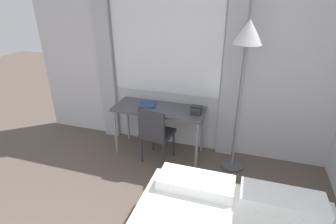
{
  "coord_description": "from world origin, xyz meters",
  "views": [
    {
      "loc": [
        0.77,
        -0.34,
        2.24
      ],
      "look_at": [
        -0.09,
        2.44,
        0.88
      ],
      "focal_mm": 28.0,
      "sensor_mm": 36.0,
      "label": 1
    }
  ],
  "objects": [
    {
      "name": "standing_lamp",
      "position": [
        0.73,
        2.78,
        1.65
      ],
      "size": [
        0.34,
        0.34,
        1.96
      ],
      "color": "#4C4C51",
      "rests_on": "ground_plane"
    },
    {
      "name": "telephone",
      "position": [
        0.19,
        2.83,
        0.78
      ],
      "size": [
        0.16,
        0.18,
        0.11
      ],
      "color": "#2D2D2D",
      "rests_on": "desk"
    },
    {
      "name": "book",
      "position": [
        -0.54,
        2.87,
        0.74
      ],
      "size": [
        0.27,
        0.26,
        0.02
      ],
      "rotation": [
        0.0,
        0.0,
        0.24
      ],
      "color": "navy",
      "rests_on": "desk"
    },
    {
      "name": "desk_chair",
      "position": [
        -0.32,
        2.59,
        0.48
      ],
      "size": [
        0.45,
        0.45,
        0.83
      ],
      "rotation": [
        0.0,
        0.0,
        -0.14
      ],
      "color": "#333338",
      "rests_on": "ground_plane"
    },
    {
      "name": "desk",
      "position": [
        -0.36,
        2.84,
        0.67
      ],
      "size": [
        1.29,
        0.5,
        0.73
      ],
      "color": "#4C4C51",
      "rests_on": "ground_plane"
    },
    {
      "name": "wall_back_with_window",
      "position": [
        -0.05,
        3.17,
        1.35
      ],
      "size": [
        4.95,
        0.13,
        2.7
      ],
      "color": "silver",
      "rests_on": "ground_plane"
    }
  ]
}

